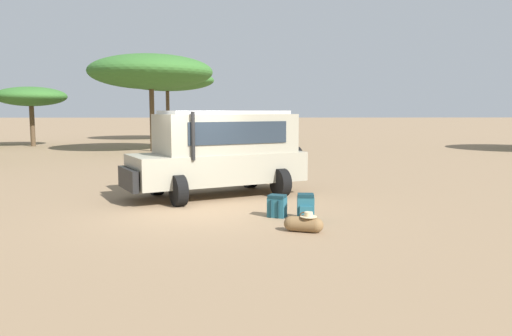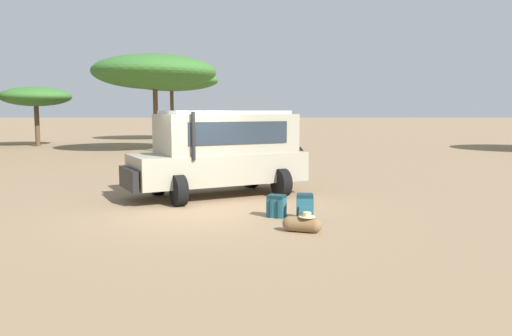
# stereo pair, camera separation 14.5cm
# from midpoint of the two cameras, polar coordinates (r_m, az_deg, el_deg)

# --- Properties ---
(ground_plane) EXTENTS (320.00, 320.00, 0.00)m
(ground_plane) POSITION_cam_midpoint_polar(r_m,az_deg,el_deg) (12.39, -6.65, -4.82)
(ground_plane) COLOR #8C7051
(safari_vehicle) EXTENTS (5.35, 3.93, 2.44)m
(safari_vehicle) POSITION_cam_midpoint_polar(r_m,az_deg,el_deg) (14.32, -3.63, 1.98)
(safari_vehicle) COLOR gray
(safari_vehicle) RESTS_ON ground_plane
(backpack_beside_front_wheel) EXTENTS (0.39, 0.44, 0.59)m
(backpack_beside_front_wheel) POSITION_cam_midpoint_polar(r_m,az_deg,el_deg) (11.25, 5.98, -4.49)
(backpack_beside_front_wheel) COLOR #235B6B
(backpack_beside_front_wheel) RESTS_ON ground_plane
(backpack_cluster_center) EXTENTS (0.48, 0.48, 0.52)m
(backpack_cluster_center) POSITION_cam_midpoint_polar(r_m,az_deg,el_deg) (11.52, 2.74, -4.38)
(backpack_cluster_center) COLOR #235B6B
(backpack_cluster_center) RESTS_ON ground_plane
(duffel_bag_low_black_case) EXTENTS (0.79, 0.47, 0.41)m
(duffel_bag_low_black_case) POSITION_cam_midpoint_polar(r_m,az_deg,el_deg) (10.17, 5.72, -6.39)
(duffel_bag_low_black_case) COLOR brown
(duffel_bag_low_black_case) RESTS_ON ground_plane
(acacia_tree_centre_back) EXTENTS (4.72, 4.46, 4.04)m
(acacia_tree_centre_back) POSITION_cam_midpoint_polar(r_m,az_deg,el_deg) (37.36, -23.77, 7.46)
(acacia_tree_centre_back) COLOR brown
(acacia_tree_centre_back) RESTS_ON ground_plane
(acacia_tree_right_mid) EXTENTS (7.73, 7.08, 5.79)m
(acacia_tree_right_mid) POSITION_cam_midpoint_polar(r_m,az_deg,el_deg) (42.41, -9.54, 9.83)
(acacia_tree_right_mid) COLOR brown
(acacia_tree_right_mid) RESTS_ON ground_plane
(acacia_tree_far_right) EXTENTS (7.32, 7.55, 5.73)m
(acacia_tree_far_right) POSITION_cam_midpoint_polar(r_m,az_deg,el_deg) (30.80, -11.37, 10.69)
(acacia_tree_far_right) COLOR brown
(acacia_tree_far_right) RESTS_ON ground_plane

